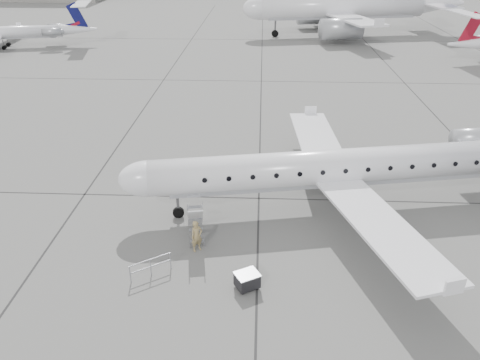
# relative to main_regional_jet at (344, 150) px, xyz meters

# --- Properties ---
(ground) EXTENTS (320.00, 320.00, 0.00)m
(ground) POSITION_rel_main_regional_jet_xyz_m (1.77, -3.89, -3.93)
(ground) COLOR slate
(ground) RESTS_ON ground
(main_regional_jet) EXTENTS (34.25, 27.40, 7.87)m
(main_regional_jet) POSITION_rel_main_regional_jet_xyz_m (0.00, 0.00, 0.00)
(main_regional_jet) COLOR white
(main_regional_jet) RESTS_ON ground
(airstair) EXTENTS (1.26, 2.43, 2.47)m
(airstair) POSITION_rel_main_regional_jet_xyz_m (-8.78, -4.00, -2.70)
(airstair) COLOR white
(airstair) RESTS_ON ground
(passenger) EXTENTS (0.82, 0.76, 1.87)m
(passenger) POSITION_rel_main_regional_jet_xyz_m (-8.54, -5.28, -3.00)
(passenger) COLOR #998453
(passenger) RESTS_ON ground
(safety_railing) EXTENTS (1.87, 1.29, 1.00)m
(safety_railing) POSITION_rel_main_regional_jet_xyz_m (-10.65, -7.56, -3.43)
(safety_railing) COLOR #97999F
(safety_railing) RESTS_ON ground
(baggage_cart) EXTENTS (1.38, 1.30, 0.95)m
(baggage_cart) POSITION_rel_main_regional_jet_xyz_m (-5.65, -8.32, -3.46)
(baggage_cart) COLOR black
(baggage_cart) RESTS_ON ground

